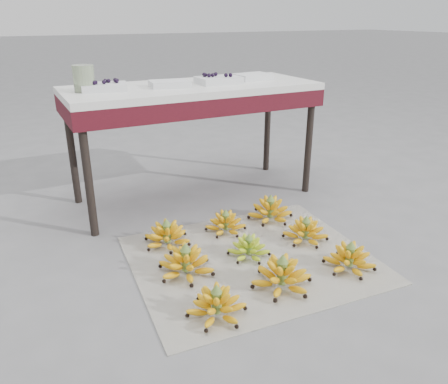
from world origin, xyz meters
name	(u,v)px	position (x,y,z in m)	size (l,w,h in m)	color
ground	(253,263)	(0.00, 0.00, 0.00)	(60.00, 60.00, 0.00)	slate
newspaper_mat	(251,259)	(0.01, 0.03, 0.00)	(1.25, 1.05, 0.01)	white
bunch_front_left	(217,305)	(-0.37, -0.32, 0.06)	(0.34, 0.34, 0.16)	#E0A708
bunch_front_center	(282,276)	(0.01, -0.26, 0.07)	(0.36, 0.36, 0.18)	#E0A708
bunch_front_right	(349,259)	(0.41, -0.28, 0.06)	(0.30, 0.30, 0.16)	#E0A708
bunch_mid_left	(186,263)	(-0.36, 0.05, 0.07)	(0.33, 0.33, 0.18)	#E0A708
bunch_mid_center	(249,248)	(0.01, 0.06, 0.05)	(0.29, 0.29, 0.14)	#94B91F
bunch_mid_right	(305,232)	(0.40, 0.07, 0.06)	(0.29, 0.29, 0.16)	#E0A708
bunch_back_left	(167,236)	(-0.34, 0.39, 0.06)	(0.28, 0.28, 0.16)	#E0A708
bunch_back_center	(226,224)	(0.03, 0.38, 0.06)	(0.32, 0.32, 0.15)	#E0A708
bunch_back_right	(270,211)	(0.37, 0.40, 0.07)	(0.35, 0.35, 0.17)	#E0A708
vendor_table	(193,99)	(0.10, 0.99, 0.71)	(1.67, 0.67, 0.80)	black
tray_far_left	(105,86)	(-0.47, 1.01, 0.83)	(0.30, 0.24, 0.07)	silver
tray_left	(170,84)	(-0.07, 0.96, 0.82)	(0.27, 0.21, 0.04)	silver
tray_right	(218,80)	(0.27, 0.95, 0.83)	(0.28, 0.20, 0.07)	silver
tray_far_right	(253,77)	(0.57, 1.02, 0.82)	(0.27, 0.21, 0.04)	silver
glass_jar	(84,79)	(-0.59, 1.01, 0.88)	(0.12, 0.12, 0.16)	beige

